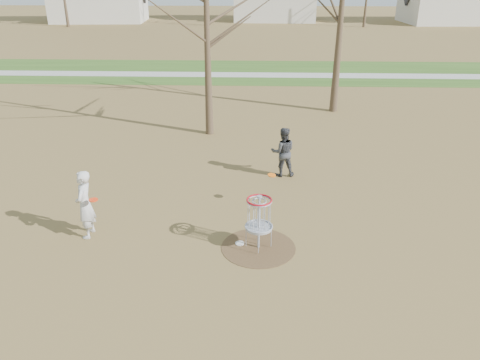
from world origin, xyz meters
name	(u,v)px	position (x,y,z in m)	size (l,w,h in m)	color
ground	(258,247)	(0.00, 0.00, 0.00)	(160.00, 160.00, 0.00)	brown
green_band	(259,72)	(0.00, 21.00, 0.01)	(160.00, 8.00, 0.01)	#2D5119
footpath	(259,75)	(0.00, 20.00, 0.01)	(160.00, 1.50, 0.01)	#9E9E99
dirt_circle	(258,247)	(0.00, 0.00, 0.01)	(1.80, 1.80, 0.01)	#47331E
player_standing	(85,204)	(-4.26, 0.41, 0.87)	(0.64, 0.42, 1.75)	silver
player_throwing	(283,152)	(0.76, 4.37, 0.80)	(0.78, 0.61, 1.61)	#36373B
disc_grounded	(240,243)	(-0.46, 0.14, 0.02)	(0.22, 0.22, 0.02)	silver
discs_in_play	(193,186)	(-1.70, 1.20, 1.04)	(4.52, 2.12, 0.16)	orange
disc_golf_basket	(259,214)	(0.00, 0.00, 0.91)	(0.64, 0.64, 1.35)	#9EA3AD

